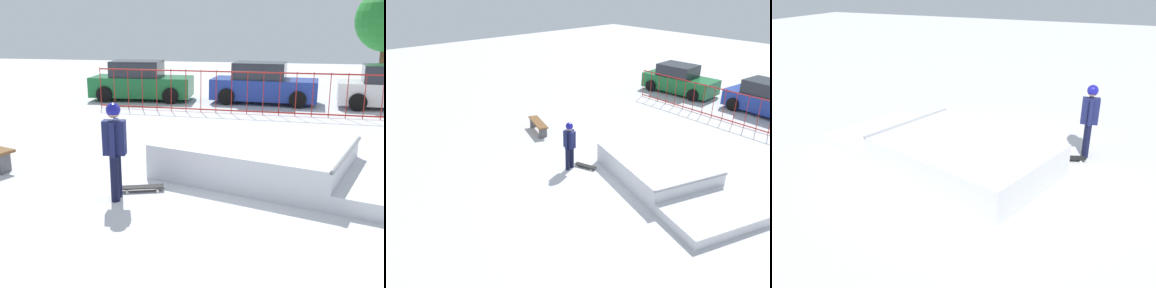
# 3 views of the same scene
# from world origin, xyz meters

# --- Properties ---
(ground_plane) EXTENTS (60.00, 60.00, 0.00)m
(ground_plane) POSITION_xyz_m (0.00, 0.00, 0.00)
(ground_plane) COLOR silver
(skate_ramp) EXTENTS (5.93, 4.07, 0.74)m
(skate_ramp) POSITION_xyz_m (0.92, 0.60, 0.32)
(skate_ramp) COLOR silver
(skate_ramp) RESTS_ON ground
(skater) EXTENTS (0.41, 0.44, 1.73)m
(skater) POSITION_xyz_m (-1.82, -1.12, 1.01)
(skater) COLOR black
(skater) RESTS_ON ground
(skateboard) EXTENTS (0.82, 0.45, 0.09)m
(skateboard) POSITION_xyz_m (-1.50, -0.67, 0.08)
(skateboard) COLOR black
(skateboard) RESTS_ON ground
(perimeter_fence) EXTENTS (11.50, 0.36, 1.50)m
(perimeter_fence) POSITION_xyz_m (0.00, 7.24, 0.77)
(perimeter_fence) COLOR maroon
(perimeter_fence) RESTS_ON ground
(park_bench) EXTENTS (1.65, 0.87, 0.48)m
(park_bench) POSITION_xyz_m (-5.27, -0.03, 0.36)
(park_bench) COLOR brown
(park_bench) RESTS_ON ground
(parked_car_green) EXTENTS (4.20, 2.14, 1.60)m
(parked_car_green) POSITION_xyz_m (-4.86, 9.51, 0.72)
(parked_car_green) COLOR #196B33
(parked_car_green) RESTS_ON ground
(parked_car_blue) EXTENTS (4.21, 2.14, 1.60)m
(parked_car_blue) POSITION_xyz_m (0.14, 9.71, 0.72)
(parked_car_blue) COLOR #1E3899
(parked_car_blue) RESTS_ON ground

